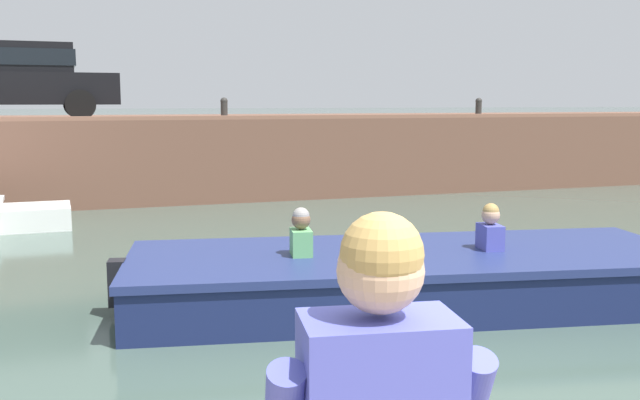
% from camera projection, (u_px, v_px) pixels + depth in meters
% --- Properties ---
extents(ground_plane, '(400.00, 400.00, 0.00)m').
position_uv_depth(ground_plane, '(244.00, 279.00, 8.41)').
color(ground_plane, '#42564C').
extents(far_quay_wall, '(60.00, 6.00, 1.72)m').
position_uv_depth(far_quay_wall, '(160.00, 153.00, 16.97)').
color(far_quay_wall, brown).
rests_on(far_quay_wall, ground).
extents(far_wall_coping, '(60.00, 0.24, 0.08)m').
position_uv_depth(far_wall_coping, '(174.00, 118.00, 14.14)').
color(far_wall_coping, brown).
rests_on(far_wall_coping, far_quay_wall).
extents(motorboat_passing, '(7.02, 2.98, 1.04)m').
position_uv_depth(motorboat_passing, '(436.00, 276.00, 7.41)').
color(motorboat_passing, navy).
rests_on(motorboat_passing, ground).
extents(car_left_inner_black, '(4.23, 2.07, 1.54)m').
position_uv_depth(car_left_inner_black, '(14.00, 78.00, 14.61)').
color(car_left_inner_black, black).
rests_on(car_left_inner_black, far_quay_wall).
extents(mooring_bollard_mid, '(0.15, 0.15, 0.45)m').
position_uv_depth(mooring_bollard_mid, '(224.00, 108.00, 14.56)').
color(mooring_bollard_mid, '#2D2B28').
rests_on(mooring_bollard_mid, far_quay_wall).
extents(mooring_bollard_east, '(0.15, 0.15, 0.45)m').
position_uv_depth(mooring_bollard_east, '(479.00, 107.00, 16.41)').
color(mooring_bollard_east, '#2D2B28').
rests_on(mooring_bollard_east, far_quay_wall).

